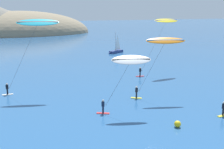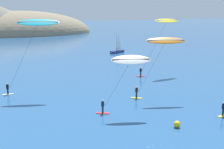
{
  "view_description": "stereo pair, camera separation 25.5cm",
  "coord_description": "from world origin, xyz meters",
  "px_view_note": "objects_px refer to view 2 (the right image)",
  "views": [
    {
      "loc": [
        -13.06,
        -8.35,
        11.8
      ],
      "look_at": [
        2.09,
        24.69,
        3.44
      ],
      "focal_mm": 45.0,
      "sensor_mm": 36.0,
      "label": 1
    },
    {
      "loc": [
        -12.83,
        -8.46,
        11.8
      ],
      "look_at": [
        2.09,
        24.69,
        3.44
      ],
      "focal_mm": 45.0,
      "sensor_mm": 36.0,
      "label": 2
    }
  ],
  "objects_px": {
    "kitesurfer_white": "(128,64)",
    "marker_buoy": "(177,124)",
    "kitesurfer_yellow": "(165,24)",
    "kitesurfer_cyan": "(36,27)",
    "kitesurfer_orange": "(163,45)",
    "sailboat_near": "(117,51)"
  },
  "relations": [
    {
      "from": "kitesurfer_orange",
      "to": "marker_buoy",
      "type": "xyz_separation_m",
      "value": [
        -4.19,
        -9.15,
        -6.88
      ]
    },
    {
      "from": "kitesurfer_white",
      "to": "marker_buoy",
      "type": "xyz_separation_m",
      "value": [
        2.66,
        -5.86,
        -5.48
      ]
    },
    {
      "from": "kitesurfer_cyan",
      "to": "marker_buoy",
      "type": "distance_m",
      "value": 22.9
    },
    {
      "from": "kitesurfer_yellow",
      "to": "marker_buoy",
      "type": "relative_size",
      "value": 14.77
    },
    {
      "from": "marker_buoy",
      "to": "kitesurfer_cyan",
      "type": "bearing_deg",
      "value": 120.7
    },
    {
      "from": "sailboat_near",
      "to": "kitesurfer_cyan",
      "type": "distance_m",
      "value": 42.14
    },
    {
      "from": "marker_buoy",
      "to": "kitesurfer_white",
      "type": "bearing_deg",
      "value": 114.44
    },
    {
      "from": "sailboat_near",
      "to": "kitesurfer_yellow",
      "type": "relative_size",
      "value": 0.55
    },
    {
      "from": "sailboat_near",
      "to": "kitesurfer_yellow",
      "type": "xyz_separation_m",
      "value": [
        -3.08,
        -27.47,
        8.6
      ]
    },
    {
      "from": "kitesurfer_white",
      "to": "marker_buoy",
      "type": "relative_size",
      "value": 9.78
    },
    {
      "from": "kitesurfer_yellow",
      "to": "sailboat_near",
      "type": "bearing_deg",
      "value": 83.61
    },
    {
      "from": "kitesurfer_white",
      "to": "kitesurfer_cyan",
      "type": "bearing_deg",
      "value": 123.45
    },
    {
      "from": "kitesurfer_orange",
      "to": "kitesurfer_white",
      "type": "bearing_deg",
      "value": -154.39
    },
    {
      "from": "kitesurfer_white",
      "to": "kitesurfer_orange",
      "type": "xyz_separation_m",
      "value": [
        6.86,
        3.29,
        1.4
      ]
    },
    {
      "from": "kitesurfer_yellow",
      "to": "kitesurfer_orange",
      "type": "height_order",
      "value": "kitesurfer_yellow"
    },
    {
      "from": "kitesurfer_yellow",
      "to": "kitesurfer_cyan",
      "type": "relative_size",
      "value": 0.97
    },
    {
      "from": "kitesurfer_yellow",
      "to": "kitesurfer_white",
      "type": "distance_m",
      "value": 22.67
    },
    {
      "from": "sailboat_near",
      "to": "kitesurfer_cyan",
      "type": "relative_size",
      "value": 0.54
    },
    {
      "from": "kitesurfer_white",
      "to": "kitesurfer_cyan",
      "type": "distance_m",
      "value": 15.07
    },
    {
      "from": "kitesurfer_white",
      "to": "marker_buoy",
      "type": "height_order",
      "value": "kitesurfer_white"
    },
    {
      "from": "kitesurfer_yellow",
      "to": "kitesurfer_cyan",
      "type": "height_order",
      "value": "kitesurfer_cyan"
    },
    {
      "from": "marker_buoy",
      "to": "sailboat_near",
      "type": "bearing_deg",
      "value": 71.77
    }
  ]
}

